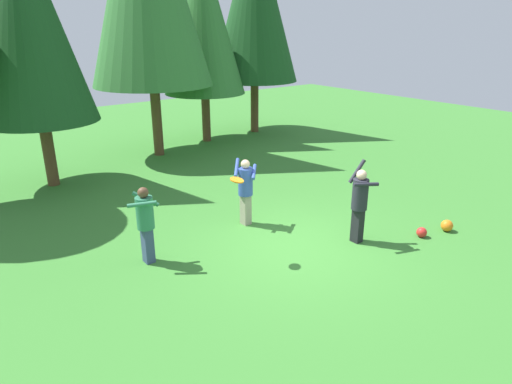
% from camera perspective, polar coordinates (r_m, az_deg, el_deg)
% --- Properties ---
extents(ground_plane, '(40.00, 40.00, 0.00)m').
position_cam_1_polar(ground_plane, '(9.91, 5.03, -6.80)').
color(ground_plane, '#387A2D').
extents(person_thrower, '(0.62, 0.62, 1.83)m').
position_cam_1_polar(person_thrower, '(9.94, 12.86, -0.96)').
color(person_thrower, black).
rests_on(person_thrower, ground_plane).
extents(person_catcher, '(0.71, 0.70, 1.59)m').
position_cam_1_polar(person_catcher, '(9.13, -13.70, -3.30)').
color(person_catcher, '#38476B').
rests_on(person_catcher, ground_plane).
extents(person_bystander, '(0.72, 0.72, 1.60)m').
position_cam_1_polar(person_bystander, '(10.59, -1.33, 0.68)').
color(person_bystander, gray).
rests_on(person_bystander, ground_plane).
extents(frisbee, '(0.38, 0.38, 0.08)m').
position_cam_1_polar(frisbee, '(8.72, -2.41, 1.51)').
color(frisbee, orange).
extents(ball_orange, '(0.27, 0.27, 0.27)m').
position_cam_1_polar(ball_orange, '(11.40, 22.83, -3.91)').
color(ball_orange, orange).
rests_on(ball_orange, ground_plane).
extents(ball_red, '(0.23, 0.23, 0.23)m').
position_cam_1_polar(ball_red, '(10.89, 20.06, -4.77)').
color(ball_red, red).
rests_on(ball_red, ground_plane).
extents(tree_left, '(3.12, 3.12, 7.45)m').
position_cam_1_polar(tree_left, '(14.15, -26.81, 18.92)').
color(tree_left, brown).
rests_on(tree_left, ground_plane).
extents(tree_far_right, '(3.61, 3.61, 8.63)m').
position_cam_1_polar(tree_far_right, '(19.95, -0.19, 22.93)').
color(tree_far_right, brown).
rests_on(tree_far_right, ground_plane).
extents(tree_right, '(3.15, 3.15, 7.53)m').
position_cam_1_polar(tree_right, '(18.32, -6.75, 20.85)').
color(tree_right, brown).
rests_on(tree_right, ground_plane).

